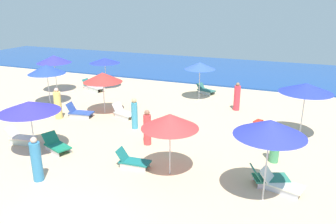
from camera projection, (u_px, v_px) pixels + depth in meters
ocean at (236, 71)px, 29.83m from camera, size 60.00×11.86×0.12m
umbrella_0 at (170, 121)px, 11.63m from camera, size 2.07×2.07×2.35m
lounge_chair_0_0 at (132, 161)px, 12.73m from camera, size 1.31×0.64×0.70m
umbrella_1 at (103, 77)px, 18.27m from camera, size 2.17×2.17×2.33m
lounge_chair_1_0 at (123, 113)px, 18.22m from camera, size 1.46×0.98×0.71m
lounge_chair_1_1 at (79, 112)px, 18.25m from camera, size 1.47×0.85×0.76m
umbrella_2 at (200, 66)px, 20.88m from camera, size 1.96×1.96×2.40m
lounge_chair_2_0 at (205, 90)px, 22.80m from camera, size 1.44×1.09×0.65m
umbrella_3 at (105, 61)px, 23.66m from camera, size 2.16×2.16×2.19m
lounge_chair_3_0 at (95, 87)px, 23.47m from camera, size 1.55×1.10×0.65m
lounge_chair_3_1 at (92, 85)px, 24.04m from camera, size 1.48×0.75×0.67m
umbrella_4 at (306, 88)px, 14.73m from camera, size 2.36×2.36×2.62m
lounge_chair_4_0 at (273, 134)px, 15.17m from camera, size 1.56×1.11×0.75m
umbrella_5 at (54, 59)px, 22.61m from camera, size 2.32×2.32×2.54m
umbrella_6 at (270, 128)px, 9.90m from camera, size 2.19×2.19×2.74m
lounge_chair_6_0 at (280, 183)px, 11.21m from camera, size 1.53×0.96×0.64m
lounge_chair_6_1 at (268, 178)px, 11.53m from camera, size 1.45×1.12×0.68m
umbrella_7 at (46, 69)px, 19.95m from camera, size 2.22×2.22×2.43m
umbrella_9 at (29, 107)px, 13.36m from camera, size 2.44×2.44×2.26m
lounge_chair_9_0 at (21, 137)px, 14.87m from camera, size 1.32×0.72×0.75m
lounge_chair_9_1 at (56, 145)px, 14.11m from camera, size 1.51×1.09×0.69m
beachgoer_1 at (237, 97)px, 19.19m from camera, size 0.51×0.51×1.64m
beachgoer_2 at (58, 104)px, 17.83m from camera, size 0.46×0.46×1.70m
beachgoer_3 at (36, 161)px, 11.62m from camera, size 0.41×0.41×1.66m
beachgoer_4 at (275, 146)px, 13.00m from camera, size 0.48×0.48×1.51m
beachgoer_5 at (147, 128)px, 14.59m from camera, size 0.45×0.45×1.61m
beachgoer_6 at (135, 114)px, 16.42m from camera, size 0.41×0.41×1.57m
cooler_box_0 at (258, 125)px, 16.54m from camera, size 0.46×0.60×0.43m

